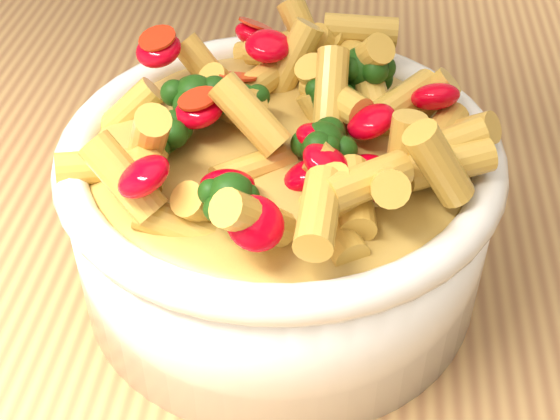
# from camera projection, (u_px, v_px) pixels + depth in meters

# --- Properties ---
(table) EXTENTS (1.20, 0.80, 0.90)m
(table) POSITION_uv_depth(u_px,v_px,m) (420.00, 329.00, 0.62)
(table) COLOR tan
(table) RESTS_ON ground
(serving_bowl) EXTENTS (0.27, 0.27, 0.11)m
(serving_bowl) POSITION_uv_depth(u_px,v_px,m) (280.00, 208.00, 0.49)
(serving_bowl) COLOR white
(serving_bowl) RESTS_ON table
(pasta_salad) EXTENTS (0.21, 0.21, 0.05)m
(pasta_salad) POSITION_uv_depth(u_px,v_px,m) (280.00, 114.00, 0.44)
(pasta_salad) COLOR #F3B64D
(pasta_salad) RESTS_ON serving_bowl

